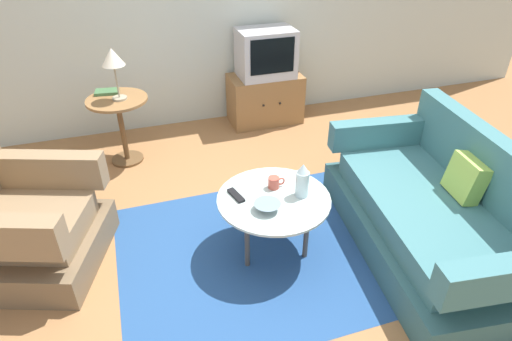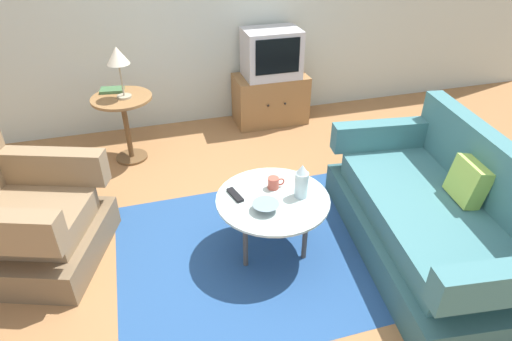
{
  "view_description": "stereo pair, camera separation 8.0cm",
  "coord_description": "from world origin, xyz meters",
  "px_view_note": "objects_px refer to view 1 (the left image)",
  "views": [
    {
      "loc": [
        -0.74,
        -2.33,
        2.22
      ],
      "look_at": [
        0.07,
        0.16,
        0.55
      ],
      "focal_mm": 30.38,
      "sensor_mm": 36.0,
      "label": 1
    },
    {
      "loc": [
        -0.66,
        -2.35,
        2.22
      ],
      "look_at": [
        0.07,
        0.16,
        0.55
      ],
      "focal_mm": 30.38,
      "sensor_mm": 36.0,
      "label": 2
    }
  ],
  "objects_px": {
    "mug": "(274,183)",
    "bowl": "(267,207)",
    "television": "(266,53)",
    "table_lamp": "(113,59)",
    "couch": "(435,215)",
    "vase": "(302,181)",
    "armchair": "(19,226)",
    "coffee_table": "(273,203)",
    "side_table": "(120,116)",
    "book": "(107,92)",
    "tv_remote_dark": "(236,195)",
    "tv_stand": "(265,99)"
  },
  "relations": [
    {
      "from": "mug",
      "to": "bowl",
      "type": "xyz_separation_m",
      "value": [
        -0.13,
        -0.23,
        -0.02
      ]
    },
    {
      "from": "television",
      "to": "table_lamp",
      "type": "bearing_deg",
      "value": -164.31
    },
    {
      "from": "couch",
      "to": "vase",
      "type": "height_order",
      "value": "couch"
    },
    {
      "from": "couch",
      "to": "armchair",
      "type": "bearing_deg",
      "value": 82.61
    },
    {
      "from": "coffee_table",
      "to": "side_table",
      "type": "xyz_separation_m",
      "value": [
        -0.93,
        1.64,
        0.05
      ]
    },
    {
      "from": "couch",
      "to": "coffee_table",
      "type": "distance_m",
      "value": 1.17
    },
    {
      "from": "television",
      "to": "book",
      "type": "relative_size",
      "value": 2.56
    },
    {
      "from": "tv_remote_dark",
      "to": "coffee_table",
      "type": "bearing_deg",
      "value": 53.78
    },
    {
      "from": "mug",
      "to": "coffee_table",
      "type": "bearing_deg",
      "value": -111.54
    },
    {
      "from": "couch",
      "to": "television",
      "type": "height_order",
      "value": "television"
    },
    {
      "from": "side_table",
      "to": "book",
      "type": "bearing_deg",
      "value": 116.01
    },
    {
      "from": "armchair",
      "to": "table_lamp",
      "type": "xyz_separation_m",
      "value": [
        0.78,
        1.2,
        0.7
      ]
    },
    {
      "from": "side_table",
      "to": "television",
      "type": "bearing_deg",
      "value": 14.6
    },
    {
      "from": "coffee_table",
      "to": "bowl",
      "type": "height_order",
      "value": "bowl"
    },
    {
      "from": "side_table",
      "to": "vase",
      "type": "distance_m",
      "value": 2.02
    },
    {
      "from": "coffee_table",
      "to": "side_table",
      "type": "height_order",
      "value": "side_table"
    },
    {
      "from": "armchair",
      "to": "tv_remote_dark",
      "type": "bearing_deg",
      "value": 96.93
    },
    {
      "from": "vase",
      "to": "mug",
      "type": "height_order",
      "value": "vase"
    },
    {
      "from": "couch",
      "to": "coffee_table",
      "type": "bearing_deg",
      "value": 81.49
    },
    {
      "from": "vase",
      "to": "bowl",
      "type": "bearing_deg",
      "value": -163.45
    },
    {
      "from": "armchair",
      "to": "coffee_table",
      "type": "height_order",
      "value": "armchair"
    },
    {
      "from": "tv_stand",
      "to": "mug",
      "type": "bearing_deg",
      "value": -107.27
    },
    {
      "from": "armchair",
      "to": "side_table",
      "type": "distance_m",
      "value": 1.44
    },
    {
      "from": "mug",
      "to": "book",
      "type": "distance_m",
      "value": 1.99
    },
    {
      "from": "bowl",
      "to": "book",
      "type": "bearing_deg",
      "value": 115.68
    },
    {
      "from": "television",
      "to": "table_lamp",
      "type": "relative_size",
      "value": 1.26
    },
    {
      "from": "tv_stand",
      "to": "tv_remote_dark",
      "type": "height_order",
      "value": "tv_stand"
    },
    {
      "from": "tv_remote_dark",
      "to": "vase",
      "type": "bearing_deg",
      "value": 59.5
    },
    {
      "from": "coffee_table",
      "to": "television",
      "type": "distance_m",
      "value": 2.19
    },
    {
      "from": "couch",
      "to": "coffee_table",
      "type": "height_order",
      "value": "couch"
    },
    {
      "from": "coffee_table",
      "to": "tv_stand",
      "type": "height_order",
      "value": "tv_stand"
    },
    {
      "from": "tv_remote_dark",
      "to": "television",
      "type": "bearing_deg",
      "value": 141.52
    },
    {
      "from": "television",
      "to": "vase",
      "type": "xyz_separation_m",
      "value": [
        -0.46,
        -2.08,
        -0.2
      ]
    },
    {
      "from": "side_table",
      "to": "book",
      "type": "distance_m",
      "value": 0.26
    },
    {
      "from": "tv_remote_dark",
      "to": "bowl",
      "type": "bearing_deg",
      "value": 22.35
    },
    {
      "from": "mug",
      "to": "television",
      "type": "bearing_deg",
      "value": 72.67
    },
    {
      "from": "coffee_table",
      "to": "book",
      "type": "bearing_deg",
      "value": 119.17
    },
    {
      "from": "couch",
      "to": "tv_stand",
      "type": "relative_size",
      "value": 2.37
    },
    {
      "from": "coffee_table",
      "to": "book",
      "type": "relative_size",
      "value": 3.4
    },
    {
      "from": "tv_remote_dark",
      "to": "side_table",
      "type": "bearing_deg",
      "value": -170.0
    },
    {
      "from": "television",
      "to": "tv_stand",
      "type": "bearing_deg",
      "value": 90.0
    },
    {
      "from": "vase",
      "to": "bowl",
      "type": "height_order",
      "value": "vase"
    },
    {
      "from": "table_lamp",
      "to": "book",
      "type": "relative_size",
      "value": 2.03
    },
    {
      "from": "television",
      "to": "vase",
      "type": "height_order",
      "value": "television"
    },
    {
      "from": "vase",
      "to": "television",
      "type": "bearing_deg",
      "value": 77.62
    },
    {
      "from": "television",
      "to": "bowl",
      "type": "relative_size",
      "value": 3.29
    },
    {
      "from": "coffee_table",
      "to": "vase",
      "type": "bearing_deg",
      "value": -8.88
    },
    {
      "from": "tv_stand",
      "to": "television",
      "type": "distance_m",
      "value": 0.52
    },
    {
      "from": "table_lamp",
      "to": "book",
      "type": "distance_m",
      "value": 0.41
    },
    {
      "from": "book",
      "to": "tv_remote_dark",
      "type": "bearing_deg",
      "value": -57.94
    }
  ]
}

